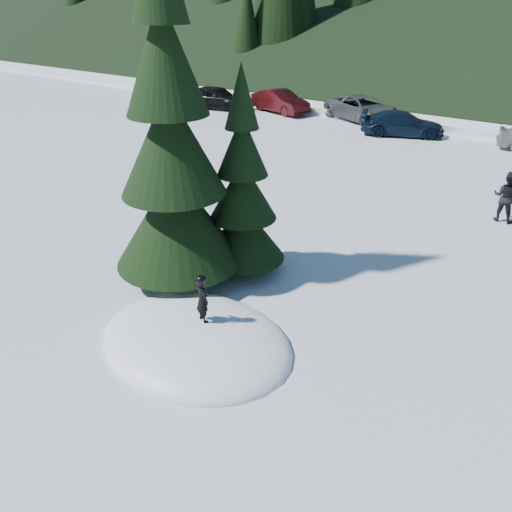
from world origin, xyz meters
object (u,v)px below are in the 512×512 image
Objects in this scene: spruce_short at (243,197)px; adult_0 at (506,197)px; car_0 at (217,97)px; spruce_tall at (172,156)px; car_2 at (363,109)px; car_3 at (402,124)px; car_1 at (280,101)px; child_skier at (202,300)px.

spruce_short is 9.27m from adult_0.
car_0 is (-15.28, 16.52, -1.36)m from spruce_short.
spruce_tall reaches higher than adult_0.
car_0 is 9.80m from car_2.
car_3 is (-1.47, 18.36, -2.69)m from spruce_tall.
spruce_short is 1.03× the size of car_2.
car_0 is 1.02× the size of car_1.
child_skier is 0.61× the size of adult_0.
adult_0 is 21.86m from car_0.
child_skier reaches higher than car_1.
car_0 is 4.37m from car_1.
adult_0 is 18.94m from car_1.
car_3 is (12.81, 0.44, -0.12)m from car_0.
spruce_short is (1.00, 1.40, -1.22)m from spruce_tall.
car_3 is at bearing -101.01° from car_0.
child_skier reaches higher than car_3.
adult_0 is (3.54, 10.81, -0.15)m from child_skier.
spruce_tall is 5.08× the size of adult_0.
car_1 is (4.10, 1.52, -0.04)m from car_0.
car_2 is (5.37, 0.98, 0.02)m from car_1.
car_2 is (-5.81, 19.02, -1.38)m from spruce_short.
adult_0 is 11.65m from car_3.
spruce_short is at bearing -150.19° from car_0.
spruce_tall is 3.59m from child_skier.
car_1 is at bearing 59.43° from car_3.
car_2 is at bearing -55.53° from child_skier.
child_skier is at bearing -135.92° from car_1.
spruce_short is at bearing 164.79° from car_3.
adult_0 is at bearing -126.36° from car_0.
car_2 is at bearing -44.06° from adult_0.
car_3 is (3.34, -2.06, -0.09)m from car_2.
child_skier is 0.24× the size of car_3.
child_skier is at bearing 167.04° from car_3.
spruce_tall is 1.65× the size of car_2.
spruce_tall is 18.61m from car_3.
car_0 reaches higher than car_2.
car_2 is (-7.04, 21.99, -0.27)m from child_skier.
car_2 is (-10.59, 11.17, -0.12)m from adult_0.
car_3 is (8.71, -1.08, -0.07)m from car_1.
adult_0 is (4.78, 7.84, -1.26)m from spruce_short.
spruce_tall is 1.96× the size of car_0.
spruce_tall reaches higher than car_3.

